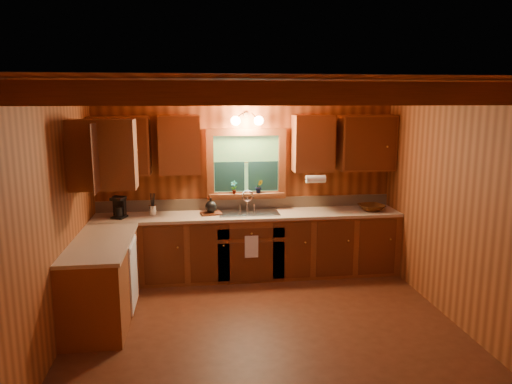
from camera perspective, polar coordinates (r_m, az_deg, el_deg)
The scene contains 20 objects.
room at distance 5.06m, azimuth 1.16°, elevation -2.25°, with size 4.20×4.20×4.20m.
ceiling_beams at distance 4.93m, azimuth 1.21°, elevation 11.34°, with size 4.20×2.54×0.18m.
base_cabinets at distance 6.49m, azimuth -4.92°, elevation -7.31°, with size 4.20×2.22×0.86m.
countertop at distance 6.37m, azimuth -4.86°, elevation -3.43°, with size 4.20×2.24×0.04m.
backsplash at distance 6.96m, azimuth -1.14°, elevation -1.32°, with size 4.20×0.02×0.16m, color tan.
dishwasher_panel at distance 5.96m, azimuth -14.20°, elevation -9.29°, with size 0.02×0.60×0.80m, color white.
upper_cabinets at distance 6.33m, azimuth -5.82°, elevation 5.29°, with size 4.19×1.77×0.78m.
window at distance 6.85m, azimuth -1.14°, elevation 3.14°, with size 1.12×0.08×1.00m.
window_sill at distance 6.87m, azimuth -1.09°, elevation -0.29°, with size 1.06×0.14×0.04m, color brown.
wall_sconce at distance 6.67m, azimuth -1.05°, elevation 8.42°, with size 0.45×0.21×0.17m.
paper_towel_roll at distance 6.70m, azimuth 7.02°, elevation 1.52°, with size 0.11×0.11×0.27m, color white.
dish_towel at distance 6.48m, azimuth -0.53°, elevation -6.45°, with size 0.18×0.01×0.30m, color white.
sink at distance 6.71m, azimuth -0.88°, elevation -2.86°, with size 0.82×0.48×0.43m.
coffee_maker at distance 6.68m, azimuth -15.79°, elevation -1.73°, with size 0.16×0.20×0.28m.
utensil_crock at distance 6.73m, azimuth -12.07°, elevation -2.04°, with size 0.11×0.11×0.30m.
cutting_board at distance 6.65m, azimuth -5.30°, elevation -2.53°, with size 0.28×0.20×0.02m, color #542512.
teakettle at distance 6.63m, azimuth -5.31°, elevation -1.75°, with size 0.16×0.16×0.20m.
wicker_basket at distance 7.04m, azimuth 13.40°, elevation -1.79°, with size 0.35×0.35×0.09m, color #48230C.
potted_plant_left at distance 6.80m, azimuth -2.62°, elevation 0.55°, with size 0.10×0.07×0.18m, color #542512.
potted_plant_right at distance 6.84m, azimuth 0.37°, elevation 0.66°, with size 0.11×0.09×0.19m, color #542512.
Camera 1 is at (-0.73, -4.88, 2.45)m, focal length 34.03 mm.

